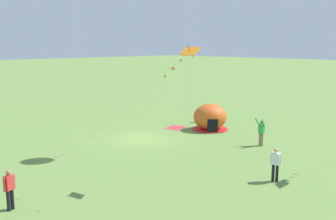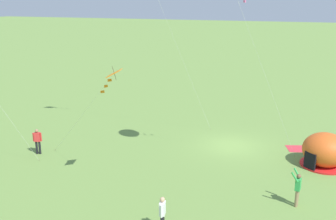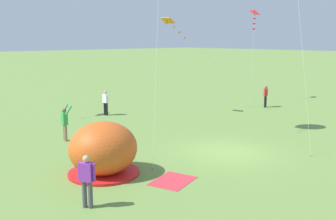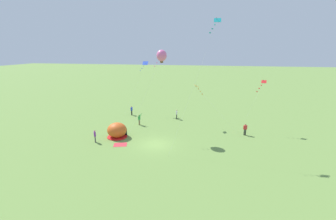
{
  "view_description": "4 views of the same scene",
  "coord_description": "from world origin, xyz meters",
  "px_view_note": "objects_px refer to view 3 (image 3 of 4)",
  "views": [
    {
      "loc": [
        17.77,
        21.26,
        6.79
      ],
      "look_at": [
        0.24,
        2.99,
        2.51
      ],
      "focal_mm": 42.0,
      "sensor_mm": 36.0,
      "label": 1
    },
    {
      "loc": [
        -4.37,
        25.68,
        10.02
      ],
      "look_at": [
        3.21,
        4.37,
        3.5
      ],
      "focal_mm": 42.0,
      "sensor_mm": 36.0,
      "label": 2
    },
    {
      "loc": [
        -14.16,
        -11.15,
        5.28
      ],
      "look_at": [
        -1.55,
        2.39,
        1.89
      ],
      "focal_mm": 42.0,
      "sensor_mm": 36.0,
      "label": 3
    },
    {
      "loc": [
        6.86,
        -26.29,
        12.01
      ],
      "look_at": [
        0.94,
        3.65,
        3.73
      ],
      "focal_mm": 24.0,
      "sensor_mm": 36.0,
      "label": 4
    }
  ],
  "objects_px": {
    "person_far_back": "(266,95)",
    "kite_red": "(255,17)",
    "popup_tent": "(103,150)",
    "person_near_tent": "(87,179)",
    "kite_orange": "(173,25)",
    "person_flying_kite": "(65,122)",
    "person_watching_sky": "(106,102)"
  },
  "relations": [
    {
      "from": "person_far_back",
      "to": "person_watching_sky",
      "type": "bearing_deg",
      "value": 152.26
    },
    {
      "from": "popup_tent",
      "to": "person_far_back",
      "type": "bearing_deg",
      "value": 13.57
    },
    {
      "from": "popup_tent",
      "to": "person_near_tent",
      "type": "relative_size",
      "value": 1.63
    },
    {
      "from": "person_near_tent",
      "to": "person_far_back",
      "type": "height_order",
      "value": "same"
    },
    {
      "from": "person_far_back",
      "to": "person_flying_kite",
      "type": "bearing_deg",
      "value": 175.27
    },
    {
      "from": "popup_tent",
      "to": "person_flying_kite",
      "type": "bearing_deg",
      "value": 76.04
    },
    {
      "from": "kite_red",
      "to": "person_flying_kite",
      "type": "bearing_deg",
      "value": -175.38
    },
    {
      "from": "person_near_tent",
      "to": "person_far_back",
      "type": "distance_m",
      "value": 20.98
    },
    {
      "from": "person_near_tent",
      "to": "person_far_back",
      "type": "xyz_separation_m",
      "value": [
        19.92,
        6.58,
        0.0
      ]
    },
    {
      "from": "person_near_tent",
      "to": "person_watching_sky",
      "type": "bearing_deg",
      "value": 53.78
    },
    {
      "from": "person_far_back",
      "to": "kite_orange",
      "type": "distance_m",
      "value": 9.32
    },
    {
      "from": "popup_tent",
      "to": "person_flying_kite",
      "type": "relative_size",
      "value": 1.49
    },
    {
      "from": "person_watching_sky",
      "to": "popup_tent",
      "type": "bearing_deg",
      "value": -124.46
    },
    {
      "from": "person_flying_kite",
      "to": "kite_red",
      "type": "xyz_separation_m",
      "value": [
        18.61,
        1.5,
        6.03
      ]
    },
    {
      "from": "person_flying_kite",
      "to": "kite_orange",
      "type": "distance_m",
      "value": 10.68
    },
    {
      "from": "kite_orange",
      "to": "person_near_tent",
      "type": "bearing_deg",
      "value": -143.25
    },
    {
      "from": "person_far_back",
      "to": "kite_red",
      "type": "bearing_deg",
      "value": 51.99
    },
    {
      "from": "person_watching_sky",
      "to": "person_far_back",
      "type": "height_order",
      "value": "same"
    },
    {
      "from": "popup_tent",
      "to": "kite_red",
      "type": "height_order",
      "value": "kite_red"
    },
    {
      "from": "person_near_tent",
      "to": "person_watching_sky",
      "type": "height_order",
      "value": "same"
    },
    {
      "from": "popup_tent",
      "to": "person_far_back",
      "type": "distance_m",
      "value": 18.29
    },
    {
      "from": "popup_tent",
      "to": "person_far_back",
      "type": "height_order",
      "value": "popup_tent"
    },
    {
      "from": "popup_tent",
      "to": "kite_orange",
      "type": "distance_m",
      "value": 13.85
    },
    {
      "from": "kite_orange",
      "to": "person_watching_sky",
      "type": "bearing_deg",
      "value": 143.32
    },
    {
      "from": "popup_tent",
      "to": "kite_orange",
      "type": "bearing_deg",
      "value": 34.27
    },
    {
      "from": "popup_tent",
      "to": "person_near_tent",
      "type": "distance_m",
      "value": 3.14
    },
    {
      "from": "kite_red",
      "to": "person_watching_sky",
      "type": "bearing_deg",
      "value": 167.65
    },
    {
      "from": "person_flying_kite",
      "to": "person_far_back",
      "type": "relative_size",
      "value": 1.1
    },
    {
      "from": "popup_tent",
      "to": "kite_red",
      "type": "distance_m",
      "value": 22.09
    },
    {
      "from": "popup_tent",
      "to": "person_watching_sky",
      "type": "bearing_deg",
      "value": 55.54
    },
    {
      "from": "person_watching_sky",
      "to": "person_near_tent",
      "type": "bearing_deg",
      "value": -126.22
    },
    {
      "from": "person_flying_kite",
      "to": "kite_red",
      "type": "bearing_deg",
      "value": 4.62
    }
  ]
}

